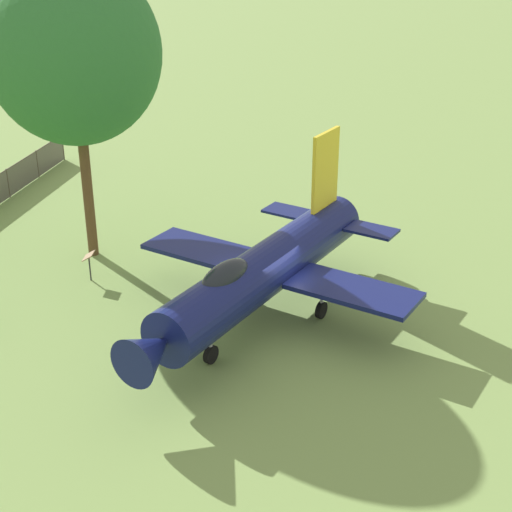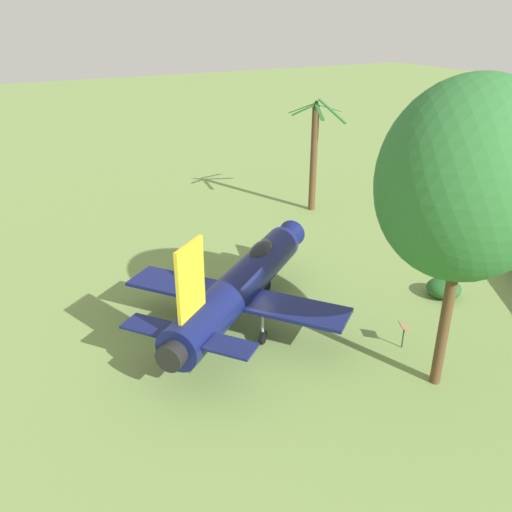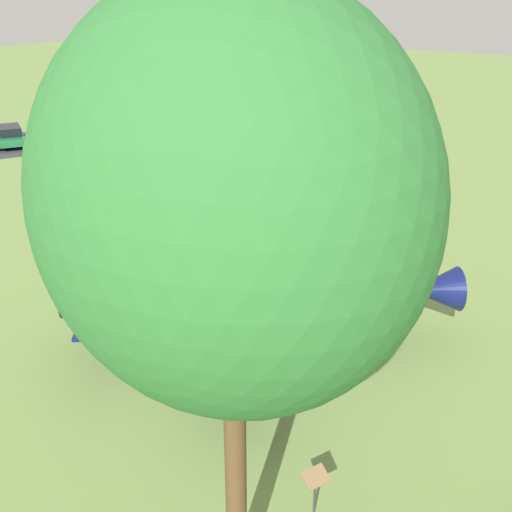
{
  "view_description": "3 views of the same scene",
  "coord_description": "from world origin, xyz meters",
  "px_view_note": "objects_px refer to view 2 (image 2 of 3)",
  "views": [
    {
      "loc": [
        -8.2,
        -21.26,
        12.97
      ],
      "look_at": [
        -0.04,
        0.85,
        2.01
      ],
      "focal_mm": 53.62,
      "sensor_mm": 36.0,
      "label": 1
    },
    {
      "loc": [
        9.35,
        18.48,
        12.97
      ],
      "look_at": [
        -1.17,
        -0.62,
        2.87
      ],
      "focal_mm": 37.2,
      "sensor_mm": 36.0,
      "label": 2
    },
    {
      "loc": [
        -9.86,
        14.52,
        11.01
      ],
      "look_at": [
        0.36,
        -0.85,
        2.87
      ],
      "focal_mm": 43.36,
      "sensor_mm": 36.0,
      "label": 3
    }
  ],
  "objects_px": {
    "shade_tree": "(470,181)",
    "palm_tree": "(314,155)",
    "info_plaque": "(404,330)",
    "shrub_near_fence": "(444,288)",
    "display_jet": "(243,282)"
  },
  "relations": [
    {
      "from": "display_jet",
      "to": "palm_tree",
      "type": "bearing_deg",
      "value": 6.45
    },
    {
      "from": "display_jet",
      "to": "info_plaque",
      "type": "distance_m",
      "value": 7.22
    },
    {
      "from": "palm_tree",
      "to": "shrub_near_fence",
      "type": "xyz_separation_m",
      "value": [
        1.48,
        13.77,
        -3.53
      ]
    },
    {
      "from": "shrub_near_fence",
      "to": "info_plaque",
      "type": "bearing_deg",
      "value": 25.82
    },
    {
      "from": "palm_tree",
      "to": "shrub_near_fence",
      "type": "distance_m",
      "value": 14.3
    },
    {
      "from": "shade_tree",
      "to": "info_plaque",
      "type": "xyz_separation_m",
      "value": [
        -0.49,
        -2.33,
        -7.12
      ]
    },
    {
      "from": "display_jet",
      "to": "palm_tree",
      "type": "distance_m",
      "value": 15.81
    },
    {
      "from": "shade_tree",
      "to": "palm_tree",
      "type": "xyz_separation_m",
      "value": [
        -6.89,
        -18.49,
        -4.01
      ]
    },
    {
      "from": "info_plaque",
      "to": "display_jet",
      "type": "bearing_deg",
      "value": -47.25
    },
    {
      "from": "info_plaque",
      "to": "shrub_near_fence",
      "type": "bearing_deg",
      "value": -154.18
    },
    {
      "from": "shrub_near_fence",
      "to": "display_jet",
      "type": "bearing_deg",
      "value": -16.31
    },
    {
      "from": "display_jet",
      "to": "info_plaque",
      "type": "relative_size",
      "value": 10.05
    },
    {
      "from": "shade_tree",
      "to": "shrub_near_fence",
      "type": "relative_size",
      "value": 6.73
    },
    {
      "from": "shade_tree",
      "to": "palm_tree",
      "type": "distance_m",
      "value": 20.14
    },
    {
      "from": "shrub_near_fence",
      "to": "info_plaque",
      "type": "distance_m",
      "value": 5.49
    }
  ]
}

